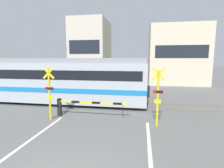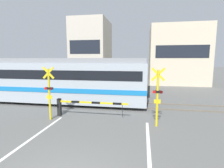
{
  "view_description": "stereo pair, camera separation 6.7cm",
  "coord_description": "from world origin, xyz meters",
  "px_view_note": "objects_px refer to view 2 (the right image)",
  "views": [
    {
      "loc": [
        2.1,
        -3.69,
        3.36
      ],
      "look_at": [
        0.0,
        8.52,
        1.6
      ],
      "focal_mm": 28.0,
      "sensor_mm": 36.0,
      "label": 1
    },
    {
      "loc": [
        2.17,
        -3.68,
        3.36
      ],
      "look_at": [
        0.0,
        8.52,
        1.6
      ],
      "focal_mm": 28.0,
      "sensor_mm": 36.0,
      "label": 2
    }
  ],
  "objects_px": {
    "crossing_barrier_far": "(135,89)",
    "pedestrian": "(131,83)",
    "crossing_signal_left": "(49,91)",
    "crossing_signal_right": "(157,95)",
    "commuter_train": "(49,79)",
    "crossing_barrier_near": "(78,105)"
  },
  "relations": [
    {
      "from": "crossing_barrier_near",
      "to": "crossing_signal_left",
      "type": "height_order",
      "value": "crossing_signal_left"
    },
    {
      "from": "commuter_train",
      "to": "pedestrian",
      "type": "distance_m",
      "value": 8.0
    },
    {
      "from": "commuter_train",
      "to": "pedestrian",
      "type": "height_order",
      "value": "commuter_train"
    },
    {
      "from": "crossing_signal_right",
      "to": "pedestrian",
      "type": "relative_size",
      "value": 1.72
    },
    {
      "from": "commuter_train",
      "to": "crossing_barrier_near",
      "type": "xyz_separation_m",
      "value": [
        3.55,
        -3.1,
        -1.12
      ]
    },
    {
      "from": "crossing_barrier_far",
      "to": "crossing_signal_left",
      "type": "bearing_deg",
      "value": -123.46
    },
    {
      "from": "crossing_barrier_near",
      "to": "crossing_signal_left",
      "type": "distance_m",
      "value": 1.78
    },
    {
      "from": "crossing_barrier_near",
      "to": "crossing_signal_right",
      "type": "bearing_deg",
      "value": -8.89
    },
    {
      "from": "crossing_signal_left",
      "to": "pedestrian",
      "type": "relative_size",
      "value": 1.72
    },
    {
      "from": "pedestrian",
      "to": "crossing_signal_left",
      "type": "bearing_deg",
      "value": -113.85
    },
    {
      "from": "crossing_signal_left",
      "to": "pedestrian",
      "type": "xyz_separation_m",
      "value": [
        3.92,
        8.88,
        -0.64
      ]
    },
    {
      "from": "crossing_barrier_far",
      "to": "pedestrian",
      "type": "distance_m",
      "value": 2.23
    },
    {
      "from": "commuter_train",
      "to": "crossing_barrier_far",
      "type": "bearing_deg",
      "value": 23.82
    },
    {
      "from": "crossing_barrier_near",
      "to": "crossing_signal_right",
      "type": "height_order",
      "value": "crossing_signal_right"
    },
    {
      "from": "commuter_train",
      "to": "crossing_barrier_far",
      "type": "relative_size",
      "value": 3.59
    },
    {
      "from": "crossing_signal_right",
      "to": "commuter_train",
      "type": "bearing_deg",
      "value": 154.61
    },
    {
      "from": "crossing_barrier_far",
      "to": "pedestrian",
      "type": "bearing_deg",
      "value": 103.59
    },
    {
      "from": "commuter_train",
      "to": "crossing_signal_right",
      "type": "xyz_separation_m",
      "value": [
        8.0,
        -3.8,
        -0.2
      ]
    },
    {
      "from": "pedestrian",
      "to": "crossing_barrier_far",
      "type": "bearing_deg",
      "value": -76.41
    },
    {
      "from": "commuter_train",
      "to": "crossing_signal_right",
      "type": "distance_m",
      "value": 8.85
    },
    {
      "from": "crossing_signal_left",
      "to": "crossing_signal_right",
      "type": "height_order",
      "value": "same"
    },
    {
      "from": "crossing_barrier_near",
      "to": "pedestrian",
      "type": "xyz_separation_m",
      "value": [
        2.56,
        8.18,
        0.28
      ]
    }
  ]
}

